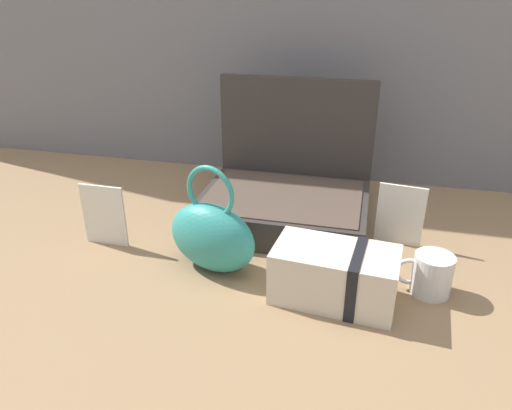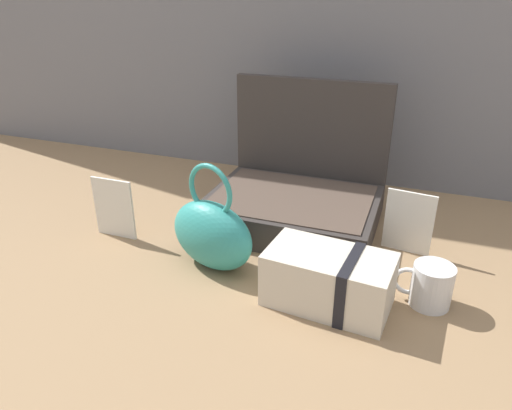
% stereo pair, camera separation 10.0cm
% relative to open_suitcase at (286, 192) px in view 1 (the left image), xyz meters
% --- Properties ---
extents(ground_plane, '(6.00, 6.00, 0.00)m').
position_rel_open_suitcase_xyz_m(ground_plane, '(-0.04, -0.23, -0.07)').
color(ground_plane, '#8C6D4C').
extents(open_suitcase, '(0.42, 0.34, 0.35)m').
position_rel_open_suitcase_xyz_m(open_suitcase, '(0.00, 0.00, 0.00)').
color(open_suitcase, '#332D2B').
rests_on(open_suitcase, ground_plane).
extents(teal_pouch_handbag, '(0.23, 0.16, 0.24)m').
position_rel_open_suitcase_xyz_m(teal_pouch_handbag, '(-0.11, -0.29, 0.01)').
color(teal_pouch_handbag, teal).
rests_on(teal_pouch_handbag, ground_plane).
extents(cream_toiletry_bag, '(0.25, 0.15, 0.11)m').
position_rel_open_suitcase_xyz_m(cream_toiletry_bag, '(0.16, -0.33, -0.02)').
color(cream_toiletry_bag, beige).
rests_on(cream_toiletry_bag, ground_plane).
extents(coffee_mug, '(0.11, 0.08, 0.09)m').
position_rel_open_suitcase_xyz_m(coffee_mug, '(0.35, -0.27, -0.03)').
color(coffee_mug, silver).
rests_on(coffee_mug, ground_plane).
extents(info_card_left, '(0.11, 0.01, 0.15)m').
position_rel_open_suitcase_xyz_m(info_card_left, '(-0.39, -0.24, 0.00)').
color(info_card_left, silver).
rests_on(info_card_left, ground_plane).
extents(poster_card_right, '(0.11, 0.02, 0.15)m').
position_rel_open_suitcase_xyz_m(poster_card_right, '(0.29, -0.07, 0.00)').
color(poster_card_right, white).
rests_on(poster_card_right, ground_plane).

